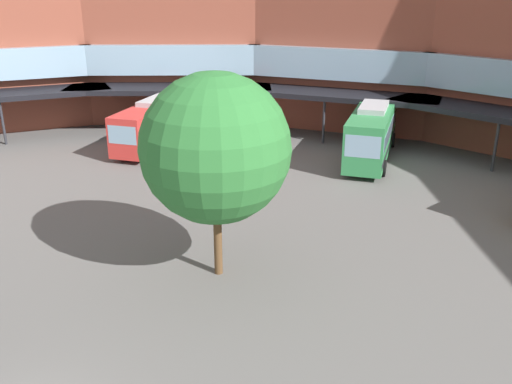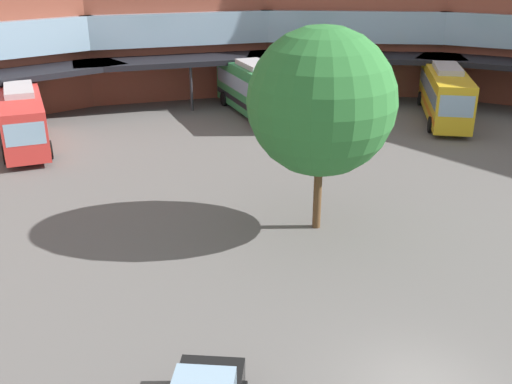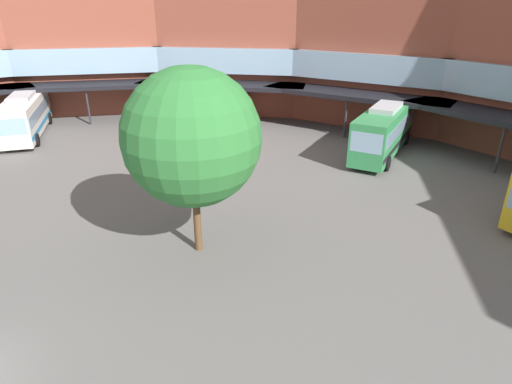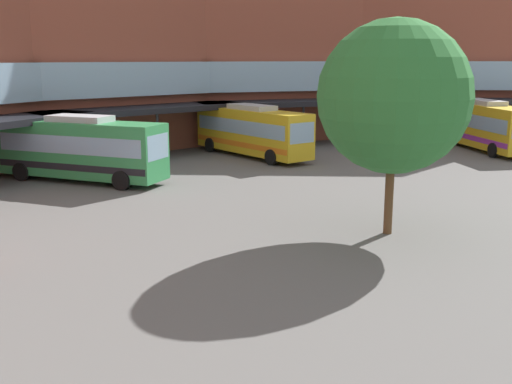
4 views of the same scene
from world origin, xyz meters
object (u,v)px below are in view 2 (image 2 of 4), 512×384
bus_2 (445,92)px  plaza_tree (321,102)px  bus_4 (255,89)px  bus_3 (23,115)px

bus_2 → plaza_tree: size_ratio=1.26×
bus_2 → bus_4: size_ratio=1.05×
bus_2 → bus_3: 29.02m
bus_4 → plaza_tree: plaza_tree is taller
bus_3 → bus_4: bearing=92.8°
bus_3 → bus_4: size_ratio=1.09×
bus_3 → plaza_tree: size_ratio=1.31×
bus_3 → bus_4: (16.06, 2.11, 0.16)m
bus_3 → plaza_tree: (13.05, -17.05, 3.89)m
bus_2 → bus_3: (-28.87, 2.86, -0.13)m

